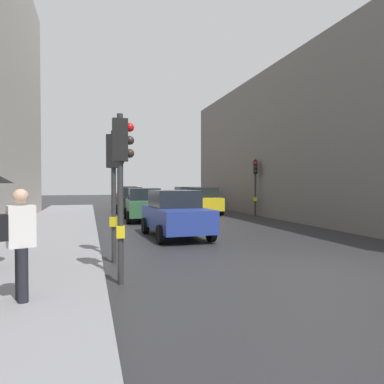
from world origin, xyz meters
name	(u,v)px	position (x,y,z in m)	size (l,w,h in m)	color
ground_plane	(323,270)	(0.00, 0.00, 0.00)	(120.00, 120.00, 0.00)	#28282B
sidewalk_kerb	(46,240)	(-6.65, 6.00, 0.08)	(3.42, 40.00, 0.16)	gray
building_facade_right	(368,143)	(10.94, 11.05, 4.43)	(12.00, 29.48, 8.85)	slate
traffic_light_mid_street	(255,177)	(4.63, 13.36, 2.44)	(0.33, 0.45, 3.54)	#2D2D2D
traffic_light_near_right	(115,172)	(-4.62, 2.10, 2.31)	(0.45, 0.34, 3.35)	#2D2D2D
traffic_light_near_left	(121,167)	(-4.62, 0.07, 2.34)	(0.43, 0.24, 3.40)	#2D2D2D
car_silver_hatchback	(187,198)	(2.28, 21.03, 0.88)	(2.07, 4.23, 1.76)	#BCBCC1
car_red_sedan	(127,196)	(-1.85, 26.92, 0.88)	(2.09, 4.24, 1.76)	red
car_green_estate	(144,205)	(-2.37, 12.48, 0.88)	(2.18, 4.28, 1.76)	#2D6038
car_blue_van	(175,214)	(-2.11, 6.10, 0.88)	(2.17, 4.28, 1.76)	navy
car_yellow_taxi	(201,201)	(1.88, 15.73, 0.88)	(2.07, 4.22, 1.76)	yellow
car_dark_suv	(129,200)	(-2.52, 18.64, 0.88)	(2.11, 4.25, 1.76)	black
pedestrian_with_black_backpack	(18,238)	(-6.32, -1.09, 1.16)	(0.66, 0.46, 1.77)	black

